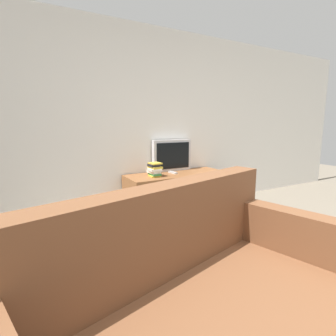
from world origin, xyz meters
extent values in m
cube|color=white|center=(0.00, 3.03, 1.30)|extent=(9.00, 0.06, 2.60)
cube|color=brown|center=(0.58, 2.71, 0.29)|extent=(1.45, 0.54, 0.58)
cube|color=silver|center=(0.63, 2.94, 0.81)|extent=(0.62, 0.08, 0.46)
cube|color=black|center=(0.63, 2.89, 0.81)|extent=(0.54, 0.01, 0.38)
cube|color=brown|center=(-0.73, 0.72, 0.72)|extent=(1.70, 0.58, 0.49)
cube|color=brown|center=(0.13, 0.54, 0.37)|extent=(0.37, 0.94, 0.75)
cube|color=gold|center=(0.20, 2.66, 0.59)|extent=(0.14, 0.16, 0.02)
cube|color=#2D753D|center=(0.21, 2.67, 0.61)|extent=(0.12, 0.19, 0.03)
cube|color=silver|center=(0.20, 2.68, 0.64)|extent=(0.13, 0.20, 0.03)
cube|color=silver|center=(0.20, 2.66, 0.68)|extent=(0.16, 0.19, 0.03)
cube|color=gold|center=(0.22, 2.68, 0.70)|extent=(0.14, 0.20, 0.03)
cube|color=black|center=(0.20, 2.67, 0.73)|extent=(0.12, 0.17, 0.03)
cube|color=gold|center=(0.21, 2.66, 0.76)|extent=(0.15, 0.17, 0.02)
cube|color=#B7B7B7|center=(0.53, 2.74, 0.59)|extent=(0.07, 0.16, 0.02)
camera|label=1|loc=(-1.30, -0.43, 1.28)|focal=28.00mm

